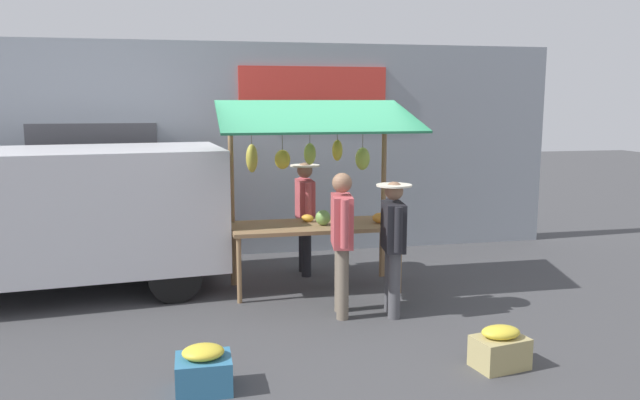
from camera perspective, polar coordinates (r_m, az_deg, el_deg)
name	(u,v)px	position (r m, az deg, el deg)	size (l,w,h in m)	color
ground_plane	(315,289)	(8.42, -0.42, -8.11)	(40.00, 40.00, 0.00)	#424244
street_backdrop	(285,150)	(10.23, -3.19, 4.63)	(9.00, 0.30, 3.40)	#8C939E
market_stall	(316,174)	(8.14, -0.40, 2.40)	(2.50, 1.46, 2.50)	olive
vendor_with_sunhat	(305,209)	(8.92, -1.41, -0.82)	(0.42, 0.70, 1.62)	#232328
shopper_with_ponytail	(393,238)	(7.25, 6.71, -3.45)	(0.41, 0.68, 1.58)	#4C4C51
shopper_in_grey_tee	(342,233)	(7.18, 2.01, -3.08)	(0.29, 0.71, 1.68)	#726656
parked_van	(34,210)	(8.70, -24.71, -0.81)	(4.57, 2.30, 1.88)	silver
produce_crate_near	(500,349)	(6.25, 16.14, -12.93)	(0.54, 0.43, 0.41)	tan
produce_crate_side	(204,370)	(5.67, -10.60, -15.03)	(0.48, 0.41, 0.41)	teal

